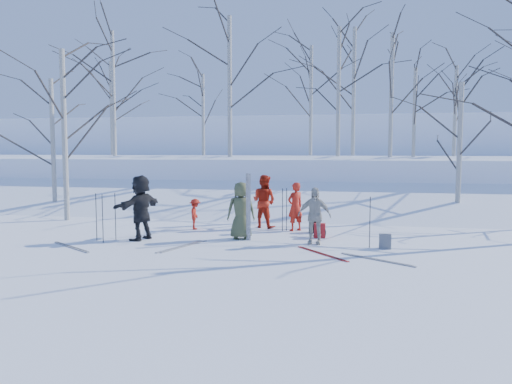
% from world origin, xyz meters
% --- Properties ---
extents(ground, '(120.00, 120.00, 0.00)m').
position_xyz_m(ground, '(0.00, 0.00, 0.00)').
color(ground, white).
rests_on(ground, ground).
extents(snow_ramp, '(70.00, 9.49, 4.12)m').
position_xyz_m(snow_ramp, '(0.00, 7.00, 0.15)').
color(snow_ramp, white).
rests_on(snow_ramp, ground).
extents(snow_plateau, '(70.00, 18.00, 2.20)m').
position_xyz_m(snow_plateau, '(0.00, 17.00, 1.00)').
color(snow_plateau, white).
rests_on(snow_plateau, ground).
extents(far_hill, '(90.00, 30.00, 6.00)m').
position_xyz_m(far_hill, '(0.00, 38.00, 2.00)').
color(far_hill, white).
rests_on(far_hill, ground).
extents(skier_olive_center, '(0.91, 0.70, 1.64)m').
position_xyz_m(skier_olive_center, '(-0.31, 0.85, 0.82)').
color(skier_olive_center, '#41472B').
rests_on(skier_olive_center, ground).
extents(skier_red_north, '(0.66, 0.65, 1.53)m').
position_xyz_m(skier_red_north, '(1.05, 2.55, 0.76)').
color(skier_red_north, red).
rests_on(skier_red_north, ground).
extents(skier_redor_behind, '(1.03, 0.92, 1.73)m').
position_xyz_m(skier_redor_behind, '(-0.03, 3.00, 0.86)').
color(skier_redor_behind, '#B51F0D').
rests_on(skier_redor_behind, ground).
extents(skier_red_seated, '(0.49, 0.70, 0.99)m').
position_xyz_m(skier_red_seated, '(-2.12, 2.20, 0.49)').
color(skier_red_seated, red).
rests_on(skier_red_seated, ground).
extents(skier_cream_east, '(0.93, 0.44, 1.54)m').
position_xyz_m(skier_cream_east, '(1.81, 0.50, 0.77)').
color(skier_cream_east, beige).
rests_on(skier_cream_east, ground).
extents(skier_grey_west, '(1.07, 1.79, 1.84)m').
position_xyz_m(skier_grey_west, '(-3.06, 0.17, 0.92)').
color(skier_grey_west, black).
rests_on(skier_grey_west, ground).
extents(dog, '(0.64, 0.60, 0.51)m').
position_xyz_m(dog, '(1.88, 1.63, 0.26)').
color(dog, black).
rests_on(dog, ground).
extents(upright_ski_left, '(0.08, 0.16, 1.90)m').
position_xyz_m(upright_ski_left, '(-0.08, 0.65, 0.95)').
color(upright_ski_left, silver).
rests_on(upright_ski_left, ground).
extents(upright_ski_right, '(0.12, 0.23, 1.89)m').
position_xyz_m(upright_ski_right, '(-0.01, 0.61, 0.95)').
color(upright_ski_right, silver).
rests_on(upright_ski_right, ground).
extents(ski_pair_a, '(1.96, 2.09, 0.02)m').
position_xyz_m(ski_pair_a, '(-4.41, -1.22, 0.01)').
color(ski_pair_a, silver).
rests_on(ski_pair_a, ground).
extents(ski_pair_b, '(1.98, 2.09, 0.02)m').
position_xyz_m(ski_pair_b, '(3.40, -1.21, 0.01)').
color(ski_pair_b, silver).
rests_on(ski_pair_b, ground).
extents(ski_pair_c, '(2.07, 2.10, 0.02)m').
position_xyz_m(ski_pair_c, '(2.10, -0.80, 0.01)').
color(ski_pair_c, '#A41C17').
rests_on(ski_pair_c, ground).
extents(ski_pair_d, '(1.35, 2.02, 0.02)m').
position_xyz_m(ski_pair_d, '(-1.57, -0.58, 0.01)').
color(ski_pair_d, silver).
rests_on(ski_pair_d, ground).
extents(ski_pole_a, '(0.02, 0.02, 1.34)m').
position_xyz_m(ski_pole_a, '(0.66, 2.45, 0.67)').
color(ski_pole_a, black).
rests_on(ski_pole_a, ground).
extents(ski_pole_b, '(0.02, 0.02, 1.34)m').
position_xyz_m(ski_pole_b, '(-4.24, -0.19, 0.67)').
color(ski_pole_b, black).
rests_on(ski_pole_b, ground).
extents(ski_pole_c, '(0.02, 0.02, 1.34)m').
position_xyz_m(ski_pole_c, '(-3.75, -0.02, 0.67)').
color(ski_pole_c, black).
rests_on(ski_pole_c, ground).
extents(ski_pole_d, '(0.02, 0.02, 1.34)m').
position_xyz_m(ski_pole_d, '(0.78, 2.53, 0.67)').
color(ski_pole_d, black).
rests_on(ski_pole_d, ground).
extents(ski_pole_e, '(0.02, 0.02, 1.34)m').
position_xyz_m(ski_pole_e, '(-3.92, -0.43, 0.67)').
color(ski_pole_e, black).
rests_on(ski_pole_e, ground).
extents(ski_pole_f, '(0.02, 0.02, 1.34)m').
position_xyz_m(ski_pole_f, '(3.27, 0.25, 0.67)').
color(ski_pole_f, black).
rests_on(ski_pole_f, ground).
extents(backpack_red, '(0.32, 0.22, 0.42)m').
position_xyz_m(backpack_red, '(1.90, 1.45, 0.21)').
color(backpack_red, maroon).
rests_on(backpack_red, ground).
extents(backpack_grey, '(0.30, 0.20, 0.38)m').
position_xyz_m(backpack_grey, '(3.66, 0.20, 0.19)').
color(backpack_grey, '#5C5E64').
rests_on(backpack_grey, ground).
extents(backpack_dark, '(0.34, 0.24, 0.40)m').
position_xyz_m(backpack_dark, '(1.68, 2.33, 0.20)').
color(backpack_dark, black).
rests_on(backpack_dark, ground).
extents(birch_plateau_a, '(4.39, 4.39, 5.41)m').
position_xyz_m(birch_plateau_a, '(4.40, 9.98, 4.91)').
color(birch_plateau_a, silver).
rests_on(birch_plateau_a, snow_plateau).
extents(birch_plateau_b, '(5.01, 5.01, 6.29)m').
position_xyz_m(birch_plateau_b, '(-2.73, 9.21, 5.35)').
color(birch_plateau_b, silver).
rests_on(birch_plateau_b, snow_plateau).
extents(birch_plateau_c, '(4.90, 4.90, 6.14)m').
position_xyz_m(birch_plateau_c, '(0.38, 15.60, 5.27)').
color(birch_plateau_c, silver).
rests_on(birch_plateau_c, snow_plateau).
extents(birch_plateau_e, '(5.46, 5.46, 6.94)m').
position_xyz_m(birch_plateau_e, '(2.75, 15.16, 5.67)').
color(birch_plateau_e, silver).
rests_on(birch_plateau_e, snow_plateau).
extents(birch_plateau_f, '(4.42, 4.42, 5.46)m').
position_xyz_m(birch_plateau_f, '(-11.24, 14.49, 4.93)').
color(birch_plateau_f, silver).
rests_on(birch_plateau_f, snow_plateau).
extents(birch_plateau_g, '(3.71, 3.71, 4.44)m').
position_xyz_m(birch_plateau_g, '(-5.32, 13.52, 4.42)').
color(birch_plateau_g, silver).
rests_on(birch_plateau_g, snow_plateau).
extents(birch_plateau_h, '(4.89, 4.89, 6.13)m').
position_xyz_m(birch_plateau_h, '(2.05, 11.51, 5.27)').
color(birch_plateau_h, silver).
rests_on(birch_plateau_h, snow_plateau).
extents(birch_plateau_i, '(3.71, 3.71, 4.44)m').
position_xyz_m(birch_plateau_i, '(7.69, 13.30, 4.42)').
color(birch_plateau_i, silver).
rests_on(birch_plateau_i, snow_plateau).
extents(birch_plateau_j, '(3.42, 3.42, 4.03)m').
position_xyz_m(birch_plateau_j, '(5.50, 10.95, 4.21)').
color(birch_plateau_j, silver).
rests_on(birch_plateau_j, snow_plateau).
extents(birch_plateau_l, '(4.96, 4.96, 6.23)m').
position_xyz_m(birch_plateau_l, '(-9.10, 10.58, 5.31)').
color(birch_plateau_l, silver).
rests_on(birch_plateau_l, snow_plateau).
extents(birch_edge_a, '(4.86, 4.86, 6.09)m').
position_xyz_m(birch_edge_a, '(-7.34, 3.32, 3.05)').
color(birch_edge_a, silver).
rests_on(birch_edge_a, ground).
extents(birch_edge_d, '(4.38, 4.38, 5.40)m').
position_xyz_m(birch_edge_d, '(-9.24, 5.49, 2.70)').
color(birch_edge_d, silver).
rests_on(birch_edge_d, ground).
extents(birch_edge_e, '(4.07, 4.07, 4.96)m').
position_xyz_m(birch_edge_e, '(6.57, 6.20, 2.48)').
color(birch_edge_e, silver).
rests_on(birch_edge_e, ground).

